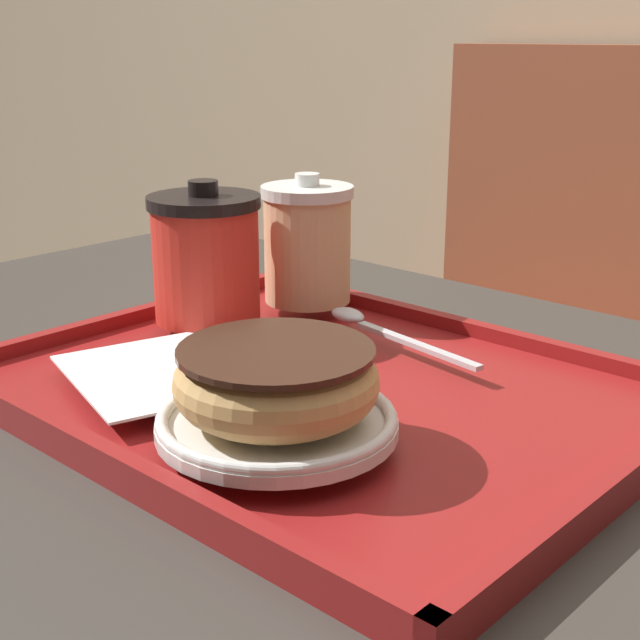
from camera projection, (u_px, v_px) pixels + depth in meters
The scene contains 8 objects.
cafe_table at pixel (304, 560), 0.74m from camera, with size 1.06×0.66×0.76m.
serving_tray at pixel (320, 393), 0.65m from camera, with size 0.47×0.36×0.02m.
napkin_paper at pixel (159, 372), 0.65m from camera, with size 0.17×0.16×0.00m.
coffee_cup_front at pixel (206, 257), 0.75m from camera, with size 0.10×0.10×0.12m.
coffee_cup_rear at pixel (307, 243), 0.81m from camera, with size 0.08×0.08×0.12m.
plate_with_chocolate_donut at pixel (277, 421), 0.55m from camera, with size 0.15×0.15×0.01m.
donut_chocolate_glazed at pixel (276, 379), 0.54m from camera, with size 0.13×0.13×0.04m.
spoon at pixel (369, 324), 0.74m from camera, with size 0.17×0.04×0.01m.
Camera 1 is at (0.44, -0.46, 1.02)m, focal length 50.00 mm.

